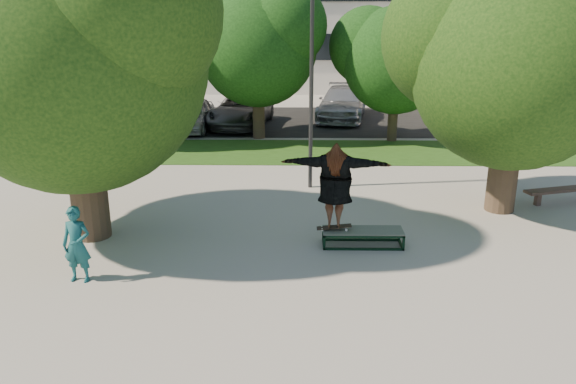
{
  "coord_description": "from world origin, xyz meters",
  "views": [
    {
      "loc": [
        0.58,
        -11.22,
        5.02
      ],
      "look_at": [
        0.4,
        0.6,
        1.24
      ],
      "focal_mm": 35.0,
      "sensor_mm": 36.0,
      "label": 1
    }
  ],
  "objects_px": {
    "lamppost": "(311,82)",
    "bystander": "(77,245)",
    "car_silver_a": "(192,114)",
    "car_dark": "(177,112)",
    "tree_left": "(69,42)",
    "bench": "(570,190)",
    "grind_box": "(363,238)",
    "car_silver_b": "(342,103)",
    "car_grey": "(241,111)",
    "tree_right": "(513,52)"
  },
  "relations": [
    {
      "from": "car_silver_a",
      "to": "car_silver_b",
      "type": "bearing_deg",
      "value": 23.95
    },
    {
      "from": "car_grey",
      "to": "car_silver_a",
      "type": "bearing_deg",
      "value": -149.66
    },
    {
      "from": "car_grey",
      "to": "tree_right",
      "type": "bearing_deg",
      "value": -48.21
    },
    {
      "from": "grind_box",
      "to": "bench",
      "type": "distance_m",
      "value": 6.84
    },
    {
      "from": "grind_box",
      "to": "car_silver_b",
      "type": "relative_size",
      "value": 0.33
    },
    {
      "from": "car_grey",
      "to": "car_dark",
      "type": "bearing_deg",
      "value": -174.54
    },
    {
      "from": "tree_left",
      "to": "tree_right",
      "type": "height_order",
      "value": "tree_left"
    },
    {
      "from": "tree_left",
      "to": "car_grey",
      "type": "bearing_deg",
      "value": 80.31
    },
    {
      "from": "grind_box",
      "to": "car_silver_a",
      "type": "distance_m",
      "value": 14.48
    },
    {
      "from": "lamppost",
      "to": "bench",
      "type": "xyz_separation_m",
      "value": [
        7.15,
        -1.3,
        -2.8
      ]
    },
    {
      "from": "car_silver_a",
      "to": "car_dark",
      "type": "relative_size",
      "value": 1.07
    },
    {
      "from": "lamppost",
      "to": "tree_left",
      "type": "bearing_deg",
      "value": -143.58
    },
    {
      "from": "tree_left",
      "to": "car_silver_a",
      "type": "bearing_deg",
      "value": 89.12
    },
    {
      "from": "lamppost",
      "to": "bystander",
      "type": "height_order",
      "value": "lamppost"
    },
    {
      "from": "tree_left",
      "to": "tree_right",
      "type": "bearing_deg",
      "value": 11.03
    },
    {
      "from": "car_silver_a",
      "to": "car_dark",
      "type": "xyz_separation_m",
      "value": [
        -0.9,
        0.99,
        -0.07
      ]
    },
    {
      "from": "lamppost",
      "to": "car_grey",
      "type": "relative_size",
      "value": 1.19
    },
    {
      "from": "lamppost",
      "to": "car_dark",
      "type": "bearing_deg",
      "value": 121.97
    },
    {
      "from": "tree_left",
      "to": "car_silver_a",
      "type": "height_order",
      "value": "tree_left"
    },
    {
      "from": "car_grey",
      "to": "tree_left",
      "type": "bearing_deg",
      "value": -92.58
    },
    {
      "from": "tree_left",
      "to": "lamppost",
      "type": "xyz_separation_m",
      "value": [
        5.29,
        3.91,
        -1.27
      ]
    },
    {
      "from": "car_grey",
      "to": "car_silver_b",
      "type": "height_order",
      "value": "car_silver_b"
    },
    {
      "from": "car_silver_a",
      "to": "tree_left",
      "type": "bearing_deg",
      "value": -89.49
    },
    {
      "from": "tree_right",
      "to": "car_dark",
      "type": "xyz_separation_m",
      "value": [
        -10.92,
        11.53,
        -3.46
      ]
    },
    {
      "from": "tree_right",
      "to": "lamppost",
      "type": "relative_size",
      "value": 1.07
    },
    {
      "from": "car_dark",
      "to": "tree_right",
      "type": "bearing_deg",
      "value": -52.78
    },
    {
      "from": "tree_right",
      "to": "car_dark",
      "type": "distance_m",
      "value": 16.25
    },
    {
      "from": "tree_left",
      "to": "car_grey",
      "type": "height_order",
      "value": "tree_left"
    },
    {
      "from": "tree_right",
      "to": "grind_box",
      "type": "distance_m",
      "value": 6.03
    },
    {
      "from": "tree_left",
      "to": "bystander",
      "type": "bearing_deg",
      "value": -74.92
    },
    {
      "from": "grind_box",
      "to": "car_dark",
      "type": "xyz_separation_m",
      "value": [
        -7.09,
        14.07,
        0.44
      ]
    },
    {
      "from": "tree_right",
      "to": "car_grey",
      "type": "xyz_separation_m",
      "value": [
        -7.92,
        11.44,
        -3.38
      ]
    },
    {
      "from": "tree_left",
      "to": "car_grey",
      "type": "relative_size",
      "value": 1.38
    },
    {
      "from": "bystander",
      "to": "car_silver_b",
      "type": "xyz_separation_m",
      "value": [
        6.47,
        17.8,
        0.02
      ]
    },
    {
      "from": "grind_box",
      "to": "car_dark",
      "type": "distance_m",
      "value": 15.76
    },
    {
      "from": "grind_box",
      "to": "bystander",
      "type": "relative_size",
      "value": 1.18
    },
    {
      "from": "bench",
      "to": "lamppost",
      "type": "bearing_deg",
      "value": 153.22
    },
    {
      "from": "tree_left",
      "to": "car_silver_b",
      "type": "relative_size",
      "value": 1.32
    },
    {
      "from": "bench",
      "to": "car_silver_a",
      "type": "xyz_separation_m",
      "value": [
        -12.25,
        9.93,
        0.35
      ]
    },
    {
      "from": "grind_box",
      "to": "car_silver_a",
      "type": "relative_size",
      "value": 0.44
    },
    {
      "from": "bystander",
      "to": "car_silver_b",
      "type": "bearing_deg",
      "value": 74.89
    },
    {
      "from": "bench",
      "to": "car_grey",
      "type": "relative_size",
      "value": 0.53
    },
    {
      "from": "car_grey",
      "to": "bench",
      "type": "bearing_deg",
      "value": -39.74
    },
    {
      "from": "lamppost",
      "to": "grind_box",
      "type": "relative_size",
      "value": 3.39
    },
    {
      "from": "lamppost",
      "to": "car_silver_b",
      "type": "height_order",
      "value": "lamppost"
    },
    {
      "from": "lamppost",
      "to": "bystander",
      "type": "bearing_deg",
      "value": -126.44
    },
    {
      "from": "lamppost",
      "to": "grind_box",
      "type": "xyz_separation_m",
      "value": [
        1.09,
        -4.45,
        -2.96
      ]
    },
    {
      "from": "bench",
      "to": "car_grey",
      "type": "bearing_deg",
      "value": 116.69
    },
    {
      "from": "grind_box",
      "to": "car_dark",
      "type": "height_order",
      "value": "car_dark"
    },
    {
      "from": "tree_left",
      "to": "car_dark",
      "type": "relative_size",
      "value": 1.85
    }
  ]
}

